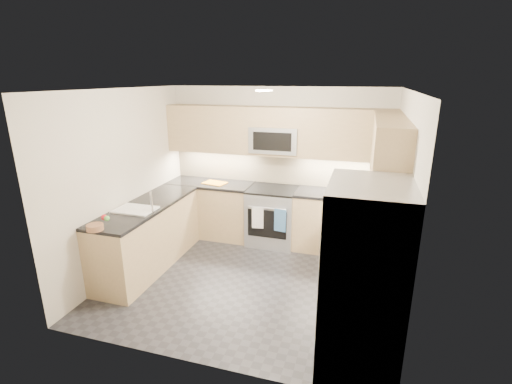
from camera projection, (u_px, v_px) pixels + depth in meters
The scene contains 36 objects.
floor at pixel (249, 280), 5.03m from camera, with size 3.60×3.20×0.00m, color #25242A.
ceiling at pixel (247, 89), 4.29m from camera, with size 3.60×3.20×0.02m, color beige.
wall_back at pixel (278, 165), 6.12m from camera, with size 3.60×0.02×2.50m, color beige.
wall_front at pixel (191, 245), 3.20m from camera, with size 3.60×0.02×2.50m, color beige.
wall_left at pixel (125, 181), 5.15m from camera, with size 0.02×3.20×2.50m, color beige.
wall_right at pixel (400, 206), 4.17m from camera, with size 0.02×3.20×2.50m, color beige.
base_cab_back_left at pixel (211, 210), 6.38m from camera, with size 1.42×0.60×0.90m, color tan.
base_cab_back_right at pixel (340, 223), 5.79m from camera, with size 1.42×0.60×0.90m, color tan.
base_cab_right at pixel (366, 260), 4.62m from camera, with size 0.60×1.70×0.90m, color tan.
base_cab_peninsula at pixel (149, 237), 5.31m from camera, with size 0.60×2.00×0.90m, color tan.
countertop_back_left at pixel (210, 183), 6.24m from camera, with size 1.42×0.63×0.04m, color black.
countertop_back_right at pixel (342, 195), 5.65m from camera, with size 1.42×0.63×0.04m, color black.
countertop_right at pixel (370, 225), 4.48m from camera, with size 0.63×1.70×0.04m, color black.
countertop_peninsula at pixel (146, 206), 5.17m from camera, with size 0.63×2.00×0.04m, color black.
upper_cab_back at pixel (276, 131), 5.79m from camera, with size 3.60×0.35×0.75m, color tan.
upper_cab_right at pixel (388, 150), 4.30m from camera, with size 0.35×1.95×0.75m, color tan.
backsplash_back at pixel (277, 168), 6.13m from camera, with size 3.60×0.01×0.51m, color #C8B490.
backsplash_right at pixel (397, 199), 4.60m from camera, with size 0.01×2.30×0.51m, color #C8B490.
gas_range at pixel (272, 216), 6.06m from camera, with size 0.76×0.65×0.91m, color #9A9CA1.
range_cooktop at pixel (273, 190), 5.92m from camera, with size 0.76×0.65×0.03m, color black.
oven_door_glass at pixel (267, 224), 5.76m from camera, with size 0.62×0.02×0.45m, color black.
oven_handle at pixel (267, 208), 5.66m from camera, with size 0.02×0.02×0.60m, color #B2B5BA.
microwave at pixel (275, 140), 5.81m from camera, with size 0.76×0.40×0.40m, color #979A9E.
microwave_door at pixel (272, 142), 5.62m from camera, with size 0.60×0.01×0.28m, color black.
refrigerator at pixel (363, 280), 3.31m from camera, with size 0.70×0.90×1.80m, color #ACAEB4.
fridge_handle_left at pixel (319, 279), 3.24m from camera, with size 0.02×0.02×1.20m, color #B2B5BA.
fridge_handle_right at pixel (324, 260), 3.57m from camera, with size 0.02×0.02×1.20m, color #B2B5BA.
sink_basin at pixel (136, 214), 4.95m from camera, with size 0.52×0.38×0.16m, color white.
faucet at pixel (152, 202), 4.82m from camera, with size 0.03×0.03×0.28m, color silver.
utensil_bowl at pixel (363, 192), 5.47m from camera, with size 0.25×0.25×0.14m, color #54B44D.
cutting_board at pixel (215, 183), 6.19m from camera, with size 0.37×0.26×0.01m, color #BF7412.
fruit_basket at pixel (95, 227), 4.29m from camera, with size 0.19×0.19×0.07m, color #936344.
fruit_apple at pixel (104, 217), 4.37m from camera, with size 0.07×0.07×0.07m, color red.
fruit_pear at pixel (107, 218), 4.33m from camera, with size 0.07×0.07×0.07m, color #5BB54D.
dish_towel_check at pixel (258, 218), 5.73m from camera, with size 0.18×0.01×0.34m, color white.
dish_towel_blue at pixel (280, 220), 5.64m from camera, with size 0.19×0.02×0.36m, color #366296.
Camera 1 is at (1.37, -4.23, 2.64)m, focal length 26.00 mm.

